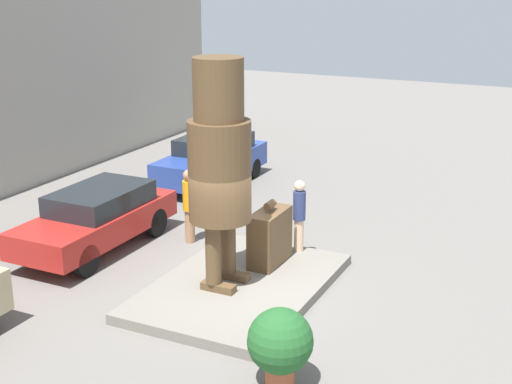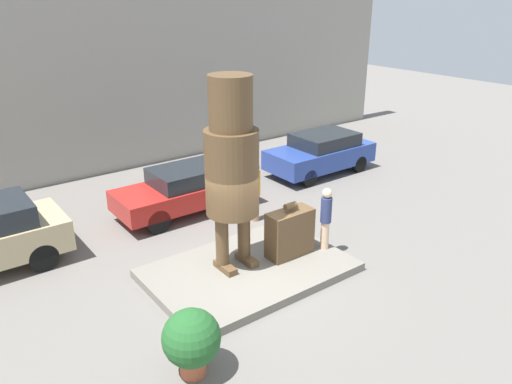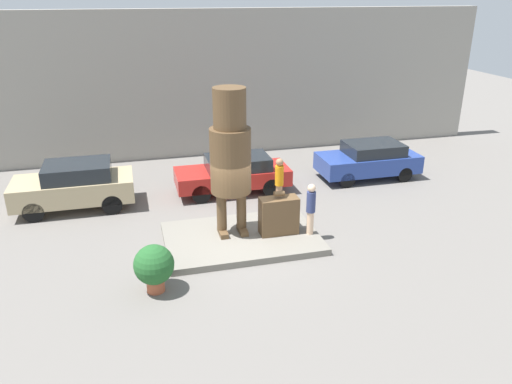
# 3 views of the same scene
# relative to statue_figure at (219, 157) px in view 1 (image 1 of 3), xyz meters

# --- Properties ---
(ground_plane) EXTENTS (60.00, 60.00, 0.00)m
(ground_plane) POSITION_rel_statue_figure_xyz_m (0.24, -0.30, -2.85)
(ground_plane) COLOR slate
(pedestal) EXTENTS (4.71, 3.14, 0.21)m
(pedestal) POSITION_rel_statue_figure_xyz_m (0.24, -0.30, -2.75)
(pedestal) COLOR slate
(pedestal) RESTS_ON ground_plane
(statue_figure) EXTENTS (1.23, 1.23, 4.53)m
(statue_figure) POSITION_rel_statue_figure_xyz_m (0.00, 0.00, 0.00)
(statue_figure) COLOR brown
(statue_figure) RESTS_ON pedestal
(giant_suitcase) EXTENTS (1.19, 0.54, 1.41)m
(giant_suitcase) POSITION_rel_statue_figure_xyz_m (1.40, -0.42, -2.05)
(giant_suitcase) COLOR brown
(giant_suitcase) RESTS_ON pedestal
(tourist) EXTENTS (0.28, 0.28, 1.65)m
(tourist) POSITION_rel_statue_figure_xyz_m (2.33, -0.71, -1.75)
(tourist) COLOR beige
(tourist) RESTS_ON pedestal
(parked_car_red) EXTENTS (4.30, 1.72, 1.43)m
(parked_car_red) POSITION_rel_statue_figure_xyz_m (0.88, 3.76, -2.08)
(parked_car_red) COLOR #B2231E
(parked_car_red) RESTS_ON ground_plane
(parked_car_blue) EXTENTS (4.08, 1.83, 1.48)m
(parked_car_blue) POSITION_rel_statue_figure_xyz_m (6.62, 3.93, -2.07)
(parked_car_blue) COLOR #284293
(parked_car_blue) RESTS_ON ground_plane
(planter_pot) EXTENTS (1.04, 1.04, 1.30)m
(planter_pot) POSITION_rel_statue_figure_xyz_m (-2.54, -2.43, -2.11)
(planter_pot) COLOR #AD5638
(planter_pot) RESTS_ON ground_plane
(worker_hivis) EXTENTS (0.31, 0.31, 1.80)m
(worker_hivis) POSITION_rel_statue_figure_xyz_m (2.17, 2.03, -1.87)
(worker_hivis) COLOR #A87A56
(worker_hivis) RESTS_ON ground_plane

